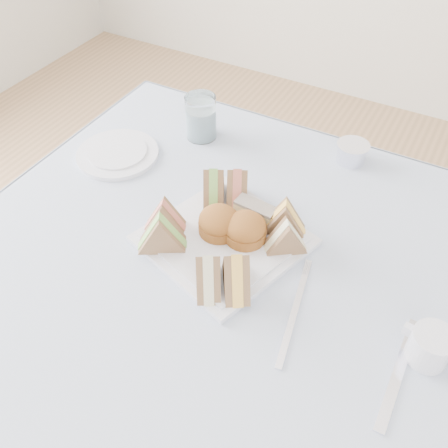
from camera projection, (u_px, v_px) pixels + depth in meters
The scene contains 21 objects.
floor at pixel (218, 440), 1.42m from camera, with size 4.00×4.00×0.00m, color #9E7751.
table at pixel (217, 376), 1.16m from camera, with size 0.90×0.90×0.74m, color brown.
tablecloth at pixel (215, 274), 0.90m from camera, with size 1.02×1.02×0.01m, color #A2AECD.
serving_plate at pixel (224, 240), 0.95m from camera, with size 0.26×0.26×0.01m, color silver.
sandwich_fl_a at pixel (164, 215), 0.94m from camera, with size 0.08×0.04×0.07m, color olive, non-canonical shape.
sandwich_fl_b at pixel (161, 231), 0.90m from camera, with size 0.09×0.04×0.08m, color olive, non-canonical shape.
sandwich_fr_a at pixel (236, 271), 0.83m from camera, with size 0.09×0.04×0.08m, color olive, non-canonical shape.
sandwich_fr_b at pixel (208, 271), 0.84m from camera, with size 0.09×0.04×0.08m, color olive, non-canonical shape.
sandwich_bl_a at pixel (214, 184), 1.00m from camera, with size 0.09×0.04×0.08m, color olive, non-canonical shape.
sandwich_bl_b at pixel (237, 184), 1.00m from camera, with size 0.09×0.04×0.08m, color olive, non-canonical shape.
sandwich_br_a at pixel (286, 236), 0.90m from camera, with size 0.08×0.04×0.07m, color olive, non-canonical shape.
sandwich_br_b at pixel (285, 217), 0.93m from camera, with size 0.08×0.04×0.07m, color olive, non-canonical shape.
scone_left at pixel (219, 222), 0.94m from camera, with size 0.08×0.08×0.05m, color brown.
scone_right at pixel (245, 229), 0.92m from camera, with size 0.08×0.08×0.05m, color brown.
pastry_slice at pixel (256, 212), 0.97m from camera, with size 0.08×0.03×0.04m, color #E3C483.
side_plate at pixel (118, 154), 1.14m from camera, with size 0.19×0.19×0.01m, color silver.
water_glass at pixel (201, 117), 1.16m from camera, with size 0.07×0.07×0.11m, color white.
tea_strainer at pixel (352, 153), 1.12m from camera, with size 0.07×0.07×0.04m, color white.
knife at pixel (398, 372), 0.76m from camera, with size 0.02×0.21×0.00m, color white.
fork at pixel (293, 318), 0.83m from camera, with size 0.01×0.20×0.00m, color white.
creamer_jug at pixel (430, 347), 0.76m from camera, with size 0.07×0.07×0.06m, color silver.
Camera 1 is at (0.29, -0.50, 1.44)m, focal length 40.00 mm.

